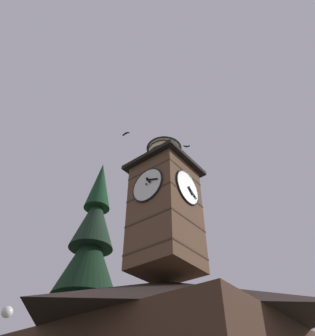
% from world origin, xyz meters
% --- Properties ---
extents(clock_tower, '(3.90, 3.90, 9.83)m').
position_xyz_m(clock_tower, '(0.97, -0.25, 11.84)').
color(clock_tower, brown).
rests_on(clock_tower, building_main).
extents(pine_tree_behind, '(6.65, 6.65, 19.34)m').
position_xyz_m(pine_tree_behind, '(0.05, -7.71, 7.30)').
color(pine_tree_behind, '#473323').
rests_on(pine_tree_behind, ground_plane).
extents(moon, '(1.84, 1.84, 1.84)m').
position_xyz_m(moon, '(-13.58, -44.09, 15.89)').
color(moon, silver).
extents(flying_bird_high, '(0.22, 0.70, 0.15)m').
position_xyz_m(flying_bird_high, '(0.93, -4.21, 20.24)').
color(flying_bird_high, black).
extents(flying_bird_low, '(0.42, 0.49, 0.13)m').
position_xyz_m(flying_bird_low, '(-2.47, -0.53, 19.11)').
color(flying_bird_low, black).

